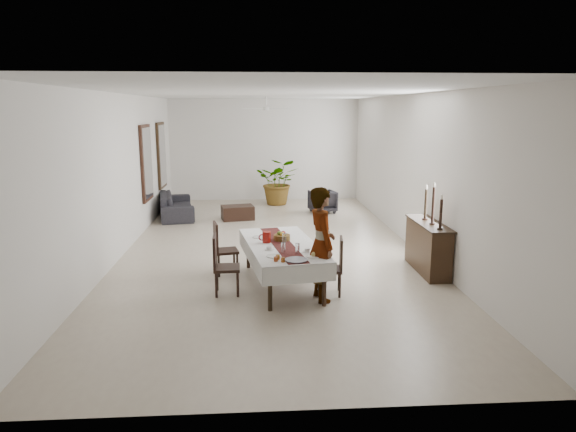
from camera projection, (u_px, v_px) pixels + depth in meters
The scene contains 88 objects.
floor at pixel (271, 248), 10.88m from camera, with size 6.00×12.00×0.00m, color #C1B39A.
ceiling at pixel (270, 93), 10.22m from camera, with size 6.00×12.00×0.02m, color silver.
wall_back at pixel (264, 150), 16.41m from camera, with size 6.00×0.02×3.20m, color silver.
wall_front at pixel (291, 253), 4.69m from camera, with size 6.00×0.02×3.20m, color silver.
wall_left at pixel (122, 174), 10.36m from camera, with size 0.02×12.00×3.20m, color silver.
wall_right at pixel (413, 172), 10.74m from camera, with size 0.02×12.00×3.20m, color silver.
dining_table_top at pixel (282, 246), 8.47m from camera, with size 0.93×2.24×0.05m, color black.
table_leg_fl at pixel (270, 289), 7.44m from camera, with size 0.07×0.07×0.65m, color black.
table_leg_fr at pixel (324, 285), 7.62m from camera, with size 0.07×0.07×0.65m, color black.
table_leg_bl at pixel (248, 251), 9.47m from camera, with size 0.07×0.07×0.65m, color black.
table_leg_br at pixel (291, 248), 9.65m from camera, with size 0.07×0.07×0.65m, color black.
tablecloth_top at pixel (282, 244), 8.46m from camera, with size 1.10×2.41×0.01m, color silver.
tablecloth_drape_left at pixel (249, 254), 8.37m from camera, with size 0.01×2.41×0.28m, color silver.
tablecloth_drape_right at pixel (314, 250), 8.61m from camera, with size 0.01×2.41×0.28m, color white.
tablecloth_drape_near at pixel (300, 274), 7.35m from camera, with size 1.10×0.01×0.28m, color silver.
tablecloth_drape_far at pixel (269, 235), 9.64m from camera, with size 1.10×0.01×0.28m, color white.
table_runner at pixel (282, 244), 8.46m from camera, with size 0.33×2.33×0.00m, color #591C19.
red_pitcher at pixel (267, 237), 8.53m from camera, with size 0.14×0.14×0.19m, color maroon.
pitcher_handle at pixel (262, 237), 8.51m from camera, with size 0.11×0.11×0.02m, color maroon.
wine_glass_near at pixel (298, 248), 7.89m from camera, with size 0.07×0.07×0.16m, color white.
wine_glass_mid at pixel (283, 248), 7.94m from camera, with size 0.07×0.07×0.16m, color silver.
wine_glass_far at pixel (284, 238), 8.50m from camera, with size 0.07×0.07×0.16m, color white.
teacup_right at pixel (307, 250), 7.98m from camera, with size 0.08×0.08×0.06m, color white.
saucer_right at pixel (307, 251), 7.99m from camera, with size 0.14×0.14×0.01m, color white.
teacup_left at pixel (269, 248), 8.08m from camera, with size 0.08×0.08×0.06m, color silver.
saucer_left at pixel (269, 250), 8.09m from camera, with size 0.14×0.14×0.01m, color white.
plate_near_right at pixel (314, 256), 7.73m from camera, with size 0.22×0.22×0.01m, color white.
bread_near_right at pixel (314, 255), 7.72m from camera, with size 0.08×0.08×0.08m, color tan.
plate_near_left at pixel (274, 256), 7.73m from camera, with size 0.22×0.22×0.01m, color silver.
plate_far_left at pixel (259, 237), 8.89m from camera, with size 0.22×0.22×0.01m, color silver.
serving_tray at pixel (296, 260), 7.52m from camera, with size 0.34×0.34×0.02m, color #46454B.
jam_jar_a at pixel (283, 260), 7.45m from camera, with size 0.06×0.06×0.07m, color brown.
jam_jar_b at pixel (276, 259), 7.48m from camera, with size 0.06×0.06×0.07m, color maroon.
jam_jar_c at pixel (278, 257), 7.58m from camera, with size 0.06×0.06×0.07m, color #9C5A16.
fruit_basket at pixel (282, 238), 8.69m from camera, with size 0.28×0.28×0.09m, color brown.
fruit_red at pixel (283, 233), 8.70m from camera, with size 0.08×0.08×0.08m, color maroon.
fruit_green at pixel (279, 233), 8.69m from camera, with size 0.07×0.07×0.07m, color #577723.
fruit_yellow at pixel (282, 234), 8.63m from camera, with size 0.08×0.08×0.08m, color gold.
chair_right_near_seat at pixel (330, 269), 8.11m from camera, with size 0.39×0.39×0.04m, color black.
chair_right_near_leg_fl at pixel (340, 286), 7.98m from camera, with size 0.04×0.04×0.39m, color black.
chair_right_near_leg_fr at pixel (339, 279), 8.30m from camera, with size 0.04×0.04×0.39m, color black.
chair_right_near_leg_bl at pixel (319, 285), 8.00m from camera, with size 0.04×0.04×0.39m, color black.
chair_right_near_leg_br at pixel (319, 279), 8.31m from camera, with size 0.04×0.04×0.39m, color black.
chair_right_near_back at pixel (341, 253), 8.04m from camera, with size 0.39×0.04×0.50m, color black.
chair_right_far_seat at pixel (313, 245), 9.48m from camera, with size 0.41×0.41×0.05m, color black.
chair_right_far_leg_fl at pixel (323, 259), 9.37m from camera, with size 0.04×0.04×0.41m, color black.
chair_right_far_leg_fr at pixel (321, 254), 9.70m from camera, with size 0.04×0.04×0.41m, color black.
chair_right_far_leg_bl at pixel (305, 259), 9.36m from camera, with size 0.04×0.04×0.41m, color black.
chair_right_far_leg_br at pixel (304, 254), 9.69m from camera, with size 0.04×0.04×0.41m, color black.
chair_right_far_back at pixel (324, 230), 9.43m from camera, with size 0.41×0.04×0.52m, color black.
chair_left_near_seat at pixel (227, 268), 8.11m from camera, with size 0.41×0.41×0.05m, color black.
chair_left_near_leg_fl at pixel (217, 278), 8.30m from camera, with size 0.04×0.04×0.40m, color black.
chair_left_near_leg_fr at pixel (216, 285), 7.98m from camera, with size 0.04×0.04×0.40m, color black.
chair_left_near_leg_bl at pixel (238, 278), 8.34m from camera, with size 0.04×0.04×0.40m, color black.
chair_left_near_leg_br at pixel (238, 285), 8.01m from camera, with size 0.04×0.04×0.40m, color black.
chair_left_near_back at pixel (215, 251), 8.04m from camera, with size 0.41×0.04×0.52m, color black.
chair_left_far_seat at pixel (226, 251), 9.12m from camera, with size 0.40×0.40×0.05m, color black.
chair_left_far_leg_fl at pixel (216, 261), 9.27m from camera, with size 0.04×0.04×0.39m, color black.
chair_left_far_leg_fr at pixel (219, 266), 8.97m from camera, with size 0.04×0.04×0.39m, color black.
chair_left_far_leg_bl at pixel (234, 260), 9.36m from camera, with size 0.04×0.04×0.39m, color black.
chair_left_far_leg_br at pixel (237, 265), 9.05m from camera, with size 0.04×0.04×0.39m, color black.
chair_left_far_back at pixel (216, 237), 9.01m from camera, with size 0.40×0.04×0.51m, color black.
woman at pixel (321, 244), 7.79m from camera, with size 0.64×0.42×1.76m, color #92959A.
sideboard_body at pixel (428, 248), 9.25m from camera, with size 0.39×1.46×0.87m, color black.
sideboard_top at pixel (429, 223), 9.16m from camera, with size 0.43×1.52×0.03m, color black.
candlestick_near_base at pixel (440, 229), 8.63m from camera, with size 0.10×0.10×0.03m, color black.
candlestick_near_shaft at pixel (441, 214), 8.58m from camera, with size 0.05×0.05×0.49m, color black.
candlestick_near_candle at pixel (442, 197), 8.52m from camera, with size 0.03×0.03×0.08m, color white.
candlestick_mid_base at pixel (432, 224), 9.01m from camera, with size 0.10×0.10×0.03m, color black.
candlestick_mid_shaft at pixel (433, 205), 8.94m from camera, with size 0.05×0.05×0.63m, color black.
candlestick_mid_candle at pixel (434, 185), 8.87m from camera, with size 0.03×0.03×0.08m, color white.
candlestick_far_base at pixel (425, 219), 9.39m from camera, with size 0.10×0.10×0.03m, color black.
candlestick_far_shaft at pixel (426, 204), 9.33m from camera, with size 0.05×0.05×0.53m, color black.
candlestick_far_candle at pixel (427, 187), 9.27m from camera, with size 0.03×0.03×0.08m, color beige.
sofa at pixel (176, 205), 14.03m from camera, with size 2.16×0.84×0.63m, color #29272C.
armchair at pixel (322, 201), 14.57m from camera, with size 0.68×0.70×0.63m, color #2B282D.
coffee_table at pixel (238, 213), 13.66m from camera, with size 0.83×0.55×0.37m, color black.
potted_plant at pixel (279, 182), 15.71m from camera, with size 1.28×1.11×1.42m, color #335723.
mirror_frame_near at pixel (146, 163), 12.51m from camera, with size 0.06×1.05×1.85m, color black.
mirror_glass_near at pixel (148, 163), 12.51m from camera, with size 0.01×0.90×1.70m, color white.
mirror_frame_far at pixel (161, 155), 14.56m from camera, with size 0.06×1.05×1.85m, color black.
mirror_glass_far at pixel (163, 155), 14.56m from camera, with size 0.01×0.90×1.70m, color silver.
fan_rod at pixel (266, 101), 13.17m from camera, with size 0.04×0.04×0.20m, color white.
fan_hub at pixel (266, 109), 13.21m from camera, with size 0.16×0.16×0.08m, color silver.
fan_blade_n at pixel (266, 109), 13.55m from camera, with size 0.10×0.55×0.01m, color silver.
fan_blade_s at pixel (267, 109), 12.87m from camera, with size 0.10×0.55×0.01m, color white.
fan_blade_e at pixel (280, 109), 13.24m from camera, with size 0.55×0.10×0.01m, color silver.
fan_blade_w at pixel (253, 109), 13.19m from camera, with size 0.55×0.10×0.01m, color white.
Camera 1 is at (-0.33, -10.51, 2.89)m, focal length 32.00 mm.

